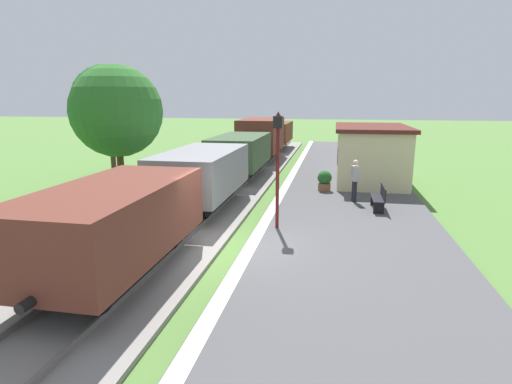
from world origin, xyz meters
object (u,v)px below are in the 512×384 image
at_px(freight_train, 242,152).
at_px(tree_trackside_mid, 117,111).
at_px(person_waiting, 355,179).
at_px(station_hut, 370,154).
at_px(lamp_post_near, 278,149).
at_px(bench_near_hut, 380,197).
at_px(potted_planter, 325,180).
at_px(tree_trackside_far, 109,101).

height_order(freight_train, tree_trackside_mid, tree_trackside_mid).
bearing_deg(tree_trackside_mid, person_waiting, 7.37).
height_order(station_hut, person_waiting, station_hut).
bearing_deg(lamp_post_near, station_hut, 67.61).
bearing_deg(tree_trackside_mid, bench_near_hut, 0.82).
xyz_separation_m(person_waiting, lamp_post_near, (-2.59, -4.00, 1.62)).
xyz_separation_m(freight_train, person_waiting, (5.87, -5.37, -0.28)).
height_order(freight_train, person_waiting, freight_train).
bearing_deg(potted_planter, person_waiting, -56.40).
distance_m(bench_near_hut, tree_trackside_mid, 10.83).
relative_size(freight_train, station_hut, 5.62).
bearing_deg(freight_train, tree_trackside_mid, -118.72).
xyz_separation_m(person_waiting, tree_trackside_far, (-13.07, 4.40, 3.00)).
relative_size(freight_train, bench_near_hut, 21.73).
distance_m(person_waiting, tree_trackside_far, 14.11).
distance_m(station_hut, person_waiting, 4.64).
relative_size(person_waiting, lamp_post_near, 0.46).
relative_size(bench_near_hut, person_waiting, 0.88).
bearing_deg(tree_trackside_mid, lamp_post_near, -21.90).
distance_m(freight_train, tree_trackside_mid, 7.88).
relative_size(lamp_post_near, tree_trackside_far, 0.60).
relative_size(potted_planter, tree_trackside_mid, 0.16).
height_order(lamp_post_near, tree_trackside_mid, tree_trackside_mid).
xyz_separation_m(lamp_post_near, tree_trackside_mid, (-6.90, 2.77, 1.03)).
bearing_deg(person_waiting, lamp_post_near, 41.13).
bearing_deg(lamp_post_near, freight_train, 109.34).
bearing_deg(tree_trackside_far, person_waiting, -18.63).
distance_m(lamp_post_near, tree_trackside_mid, 7.51).
bearing_deg(potted_planter, station_hut, 51.03).
xyz_separation_m(freight_train, lamp_post_near, (3.29, -9.37, 1.34)).
xyz_separation_m(person_waiting, potted_planter, (-1.23, 1.86, -0.46)).
relative_size(station_hut, lamp_post_near, 1.57).
relative_size(station_hut, bench_near_hut, 3.87).
bearing_deg(tree_trackside_far, bench_near_hut, -21.46).
bearing_deg(tree_trackside_mid, tree_trackside_far, 122.44).
bearing_deg(bench_near_hut, station_hut, 89.56).
bearing_deg(person_waiting, potted_planter, -72.39).
bearing_deg(tree_trackside_mid, freight_train, 61.28).
height_order(freight_train, lamp_post_near, lamp_post_near).
xyz_separation_m(station_hut, potted_planter, (-2.16, -2.67, -0.93)).
relative_size(station_hut, tree_trackside_far, 0.94).
height_order(freight_train, potted_planter, freight_train).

